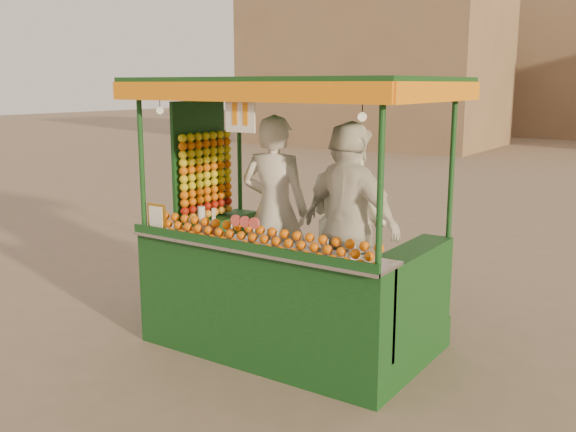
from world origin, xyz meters
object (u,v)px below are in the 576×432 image
Objects in this scene: juice_cart at (281,263)px; vendor_middle at (348,219)px; vendor_left at (275,210)px; vendor_right at (350,226)px.

juice_cart is 1.53× the size of vendor_middle.
juice_cart is at bearing 76.26° from vendor_middle.
juice_cart is 0.64m from vendor_left.
vendor_left is 1.04× the size of vendor_middle.
juice_cart is 1.47× the size of vendor_left.
vendor_middle is 0.42m from vendor_right.
vendor_left is 0.76m from vendor_middle.
vendor_left reaches higher than vendor_right.
vendor_left is at bearing 37.91° from vendor_middle.
vendor_right reaches higher than vendor_middle.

